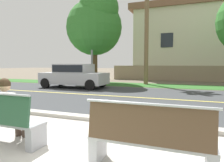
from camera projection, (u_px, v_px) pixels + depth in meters
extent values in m
plane|color=#665B4C|center=(149.00, 94.00, 10.56)|extent=(140.00, 140.00, 0.00)
cube|color=#B7B2A8|center=(68.00, 152.00, 3.48)|extent=(44.00, 3.60, 0.01)
cube|color=#ADA89E|center=(110.00, 120.00, 5.29)|extent=(44.00, 0.30, 0.11)
cube|color=#383A3D|center=(143.00, 98.00, 9.16)|extent=(52.00, 8.00, 0.01)
cube|color=#E0CC4C|center=(143.00, 98.00, 9.16)|extent=(48.00, 0.14, 0.01)
cube|color=#2D6026|center=(160.00, 86.00, 14.41)|extent=(48.00, 2.80, 0.02)
cube|color=#9EA0A8|center=(37.00, 137.00, 3.61)|extent=(0.14, 0.40, 0.45)
cube|color=#9EA0A8|center=(3.00, 121.00, 3.88)|extent=(1.75, 0.44, 0.05)
cube|color=silver|center=(98.00, 146.00, 3.18)|extent=(0.14, 0.40, 0.45)
cube|color=silver|center=(149.00, 141.00, 2.88)|extent=(1.75, 0.44, 0.05)
cube|color=brown|center=(147.00, 125.00, 2.68)|extent=(1.68, 0.12, 0.52)
cylinder|color=silver|center=(147.00, 104.00, 2.65)|extent=(1.75, 0.04, 0.04)
cylinder|color=#47382D|center=(10.00, 114.00, 4.06)|extent=(0.15, 0.42, 0.15)
cylinder|color=#47382D|center=(17.00, 115.00, 3.99)|extent=(0.15, 0.42, 0.15)
cylinder|color=#47382D|center=(18.00, 126.00, 4.26)|extent=(0.12, 0.12, 0.43)
cube|color=black|center=(21.00, 133.00, 4.34)|extent=(0.09, 0.24, 0.07)
cylinder|color=#47382D|center=(25.00, 127.00, 4.19)|extent=(0.12, 0.12, 0.43)
cube|color=black|center=(28.00, 134.00, 4.28)|extent=(0.09, 0.24, 0.07)
cube|color=silver|center=(5.00, 107.00, 3.83)|extent=(0.34, 0.20, 0.52)
cylinder|color=silver|center=(14.00, 106.00, 3.77)|extent=(0.09, 0.09, 0.46)
sphere|color=tan|center=(4.00, 86.00, 3.81)|extent=(0.21, 0.21, 0.21)
sphere|color=#382819|center=(4.00, 84.00, 3.80)|extent=(0.22, 0.22, 0.22)
cube|color=#B2B5BC|center=(74.00, 78.00, 13.15)|extent=(4.30, 1.76, 0.72)
cube|color=#B2B5BC|center=(74.00, 69.00, 13.10)|extent=(2.24, 1.58, 0.60)
cube|color=black|center=(74.00, 68.00, 13.10)|extent=(2.15, 1.62, 0.43)
cylinder|color=black|center=(90.00, 85.00, 11.82)|extent=(0.64, 0.18, 0.64)
cylinder|color=black|center=(102.00, 83.00, 13.39)|extent=(0.64, 0.18, 0.64)
cylinder|color=black|center=(45.00, 83.00, 12.96)|extent=(0.64, 0.18, 0.64)
cylinder|color=black|center=(61.00, 81.00, 14.52)|extent=(0.64, 0.18, 0.64)
cylinder|color=gray|center=(92.00, 36.00, 15.58)|extent=(0.16, 0.16, 7.36)
cylinder|color=brown|center=(95.00, 66.00, 16.90)|extent=(0.49, 0.49, 2.83)
sphere|color=#33752D|center=(94.00, 28.00, 16.64)|extent=(4.53, 4.53, 4.53)
sphere|color=#33752D|center=(99.00, 9.00, 16.02)|extent=(3.17, 3.17, 3.17)
cylinder|color=brown|center=(146.00, 34.00, 15.20)|extent=(0.32, 0.32, 7.54)
cylinder|color=brown|center=(95.00, 35.00, 17.57)|extent=(0.32, 0.32, 8.07)
cube|color=gray|center=(181.00, 73.00, 18.54)|extent=(13.00, 0.36, 1.40)
cube|color=beige|center=(197.00, 46.00, 20.84)|extent=(11.74, 6.40, 6.82)
cube|color=brown|center=(198.00, 9.00, 20.54)|extent=(12.68, 6.91, 0.60)
cube|color=#232833|center=(167.00, 40.00, 18.75)|extent=(1.10, 0.06, 1.30)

